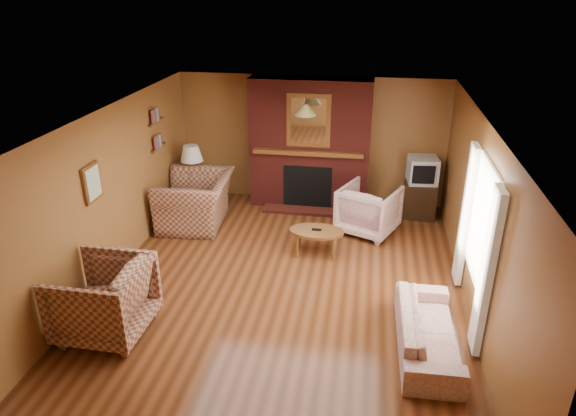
% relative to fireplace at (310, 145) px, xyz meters
% --- Properties ---
extents(floor, '(6.50, 6.50, 0.00)m').
position_rel_fireplace_xyz_m(floor, '(0.00, -2.98, -1.18)').
color(floor, '#42200E').
rests_on(floor, ground).
extents(ceiling, '(6.50, 6.50, 0.00)m').
position_rel_fireplace_xyz_m(ceiling, '(0.00, -2.98, 1.22)').
color(ceiling, white).
rests_on(ceiling, wall_back).
extents(wall_back, '(6.50, 0.00, 6.50)m').
position_rel_fireplace_xyz_m(wall_back, '(0.00, 0.27, 0.02)').
color(wall_back, brown).
rests_on(wall_back, floor).
extents(wall_front, '(6.50, 0.00, 6.50)m').
position_rel_fireplace_xyz_m(wall_front, '(0.00, -6.23, 0.02)').
color(wall_front, brown).
rests_on(wall_front, floor).
extents(wall_left, '(0.00, 6.50, 6.50)m').
position_rel_fireplace_xyz_m(wall_left, '(-2.50, -2.98, 0.02)').
color(wall_left, brown).
rests_on(wall_left, floor).
extents(wall_right, '(0.00, 6.50, 6.50)m').
position_rel_fireplace_xyz_m(wall_right, '(2.50, -2.98, 0.02)').
color(wall_right, brown).
rests_on(wall_right, floor).
extents(fireplace, '(2.20, 0.82, 2.40)m').
position_rel_fireplace_xyz_m(fireplace, '(0.00, 0.00, 0.00)').
color(fireplace, '#561812').
rests_on(fireplace, floor).
extents(window_right, '(0.10, 1.85, 2.00)m').
position_rel_fireplace_xyz_m(window_right, '(2.45, -3.18, -0.06)').
color(window_right, beige).
rests_on(window_right, wall_right).
extents(bookshelf, '(0.09, 0.55, 0.71)m').
position_rel_fireplace_xyz_m(bookshelf, '(-2.44, -1.08, 0.48)').
color(bookshelf, brown).
rests_on(bookshelf, wall_left).
extents(botanical_print, '(0.05, 0.40, 0.50)m').
position_rel_fireplace_xyz_m(botanical_print, '(-2.47, -3.28, 0.37)').
color(botanical_print, brown).
rests_on(botanical_print, wall_left).
extents(pendant_light, '(0.36, 0.36, 0.48)m').
position_rel_fireplace_xyz_m(pendant_light, '(0.00, -0.68, 0.82)').
color(pendant_light, black).
rests_on(pendant_light, ceiling).
extents(plaid_loveseat, '(1.28, 1.43, 0.88)m').
position_rel_fireplace_xyz_m(plaid_loveseat, '(-1.85, -1.17, -0.74)').
color(plaid_loveseat, maroon).
rests_on(plaid_loveseat, floor).
extents(plaid_armchair, '(1.06, 1.03, 0.95)m').
position_rel_fireplace_xyz_m(plaid_armchair, '(-1.95, -4.30, -0.71)').
color(plaid_armchair, maroon).
rests_on(plaid_armchair, floor).
extents(floral_sofa, '(0.70, 1.71, 0.50)m').
position_rel_fireplace_xyz_m(floral_sofa, '(1.90, -3.98, -0.93)').
color(floral_sofa, beige).
rests_on(floral_sofa, floor).
extents(floral_armchair, '(1.17, 1.19, 0.83)m').
position_rel_fireplace_xyz_m(floral_armchair, '(1.15, -1.02, -0.77)').
color(floral_armchair, beige).
rests_on(floral_armchair, floor).
extents(coffee_table, '(0.85, 0.53, 0.42)m').
position_rel_fireplace_xyz_m(coffee_table, '(0.36, -1.91, -0.83)').
color(coffee_table, brown).
rests_on(coffee_table, floor).
extents(side_table, '(0.42, 0.42, 0.56)m').
position_rel_fireplace_xyz_m(side_table, '(-2.10, -0.53, -0.90)').
color(side_table, brown).
rests_on(side_table, floor).
extents(table_lamp, '(0.41, 0.41, 0.68)m').
position_rel_fireplace_xyz_m(table_lamp, '(-2.10, -0.53, -0.25)').
color(table_lamp, white).
rests_on(table_lamp, side_table).
extents(tv_stand, '(0.64, 0.60, 0.65)m').
position_rel_fireplace_xyz_m(tv_stand, '(2.05, -0.18, -0.86)').
color(tv_stand, black).
rests_on(tv_stand, floor).
extents(crt_tv, '(0.55, 0.54, 0.46)m').
position_rel_fireplace_xyz_m(crt_tv, '(2.05, -0.19, -0.30)').
color(crt_tv, '#A5A8AD').
rests_on(crt_tv, tv_stand).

